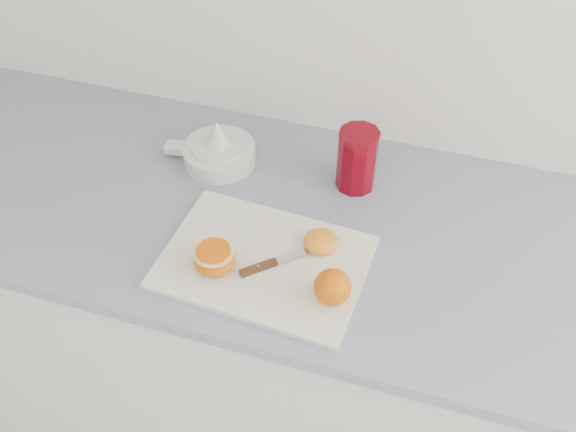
% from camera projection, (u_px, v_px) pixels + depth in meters
% --- Properties ---
extents(counter, '(2.30, 0.64, 0.89)m').
position_uv_depth(counter, '(297.00, 340.00, 1.62)').
color(counter, silver).
rests_on(counter, ground).
extents(cutting_board, '(0.40, 0.29, 0.01)m').
position_uv_depth(cutting_board, '(264.00, 262.00, 1.21)').
color(cutting_board, beige).
rests_on(cutting_board, counter).
extents(whole_orange, '(0.07, 0.07, 0.07)m').
position_uv_depth(whole_orange, '(333.00, 287.00, 1.12)').
color(whole_orange, orange).
rests_on(whole_orange, cutting_board).
extents(half_orange, '(0.08, 0.08, 0.05)m').
position_uv_depth(half_orange, '(214.00, 259.00, 1.18)').
color(half_orange, orange).
rests_on(half_orange, cutting_board).
extents(squeezed_shell, '(0.07, 0.07, 0.03)m').
position_uv_depth(squeezed_shell, '(321.00, 241.00, 1.22)').
color(squeezed_shell, orange).
rests_on(squeezed_shell, cutting_board).
extents(paring_knife, '(0.13, 0.12, 0.01)m').
position_uv_depth(paring_knife, '(266.00, 265.00, 1.19)').
color(paring_knife, '#4E2C14').
rests_on(paring_knife, cutting_board).
extents(citrus_juicer, '(0.20, 0.16, 0.11)m').
position_uv_depth(citrus_juicer, '(218.00, 150.00, 1.41)').
color(citrus_juicer, white).
rests_on(citrus_juicer, counter).
extents(red_tumbler, '(0.09, 0.09, 0.14)m').
position_uv_depth(red_tumbler, '(357.00, 161.00, 1.33)').
color(red_tumbler, '#6B010D').
rests_on(red_tumbler, counter).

